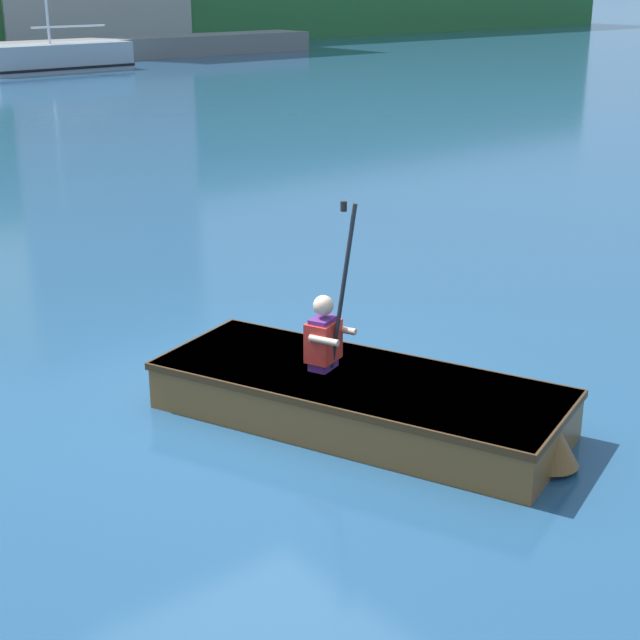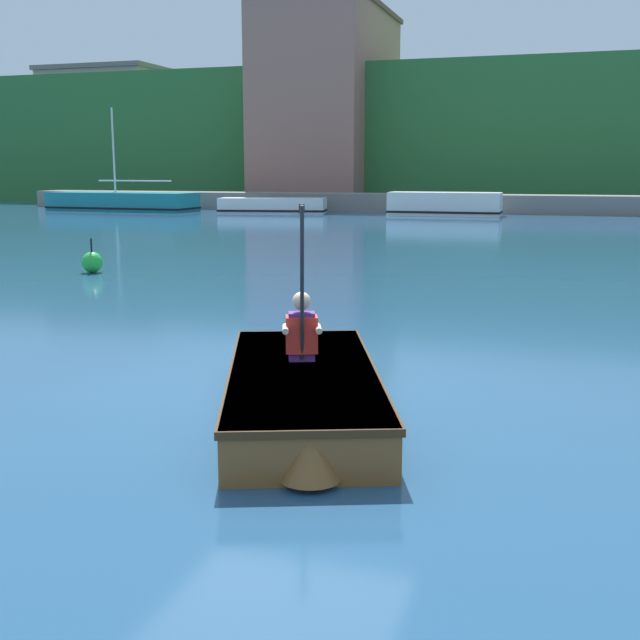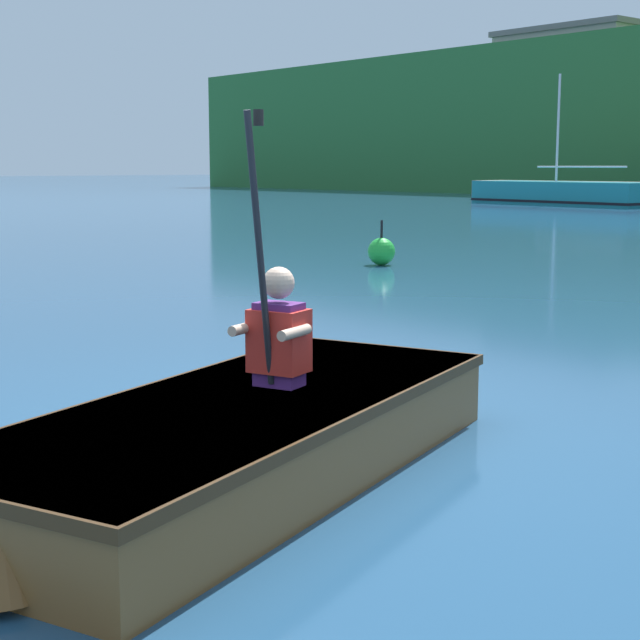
{
  "view_description": "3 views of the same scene",
  "coord_description": "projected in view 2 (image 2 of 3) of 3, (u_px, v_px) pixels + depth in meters",
  "views": [
    {
      "loc": [
        -4.43,
        -6.19,
        3.5
      ],
      "look_at": [
        0.53,
        -0.22,
        0.76
      ],
      "focal_mm": 55.0,
      "sensor_mm": 36.0,
      "label": 1
    },
    {
      "loc": [
        2.75,
        -7.22,
        2.15
      ],
      "look_at": [
        0.53,
        -0.22,
        0.76
      ],
      "focal_mm": 45.0,
      "sensor_mm": 36.0,
      "label": 2
    },
    {
      "loc": [
        4.46,
        -3.53,
        1.57
      ],
      "look_at": [
        0.53,
        -0.22,
        0.76
      ],
      "focal_mm": 55.0,
      "sensor_mm": 36.0,
      "label": 3
    }
  ],
  "objects": [
    {
      "name": "shoreline_ridge",
      "position": [
        537.0,
        139.0,
        53.64
      ],
      "size": [
        120.0,
        20.0,
        8.3
      ],
      "color": "#2D6B33",
      "rests_on": "ground"
    },
    {
      "name": "waterfront_warehouse_left",
      "position": [
        114.0,
        135.0,
        56.31
      ],
      "size": [
        8.24,
        6.85,
        8.97
      ],
      "color": "#B2A899",
      "rests_on": "ground"
    },
    {
      "name": "channel_buoy",
      "position": [
        92.0,
        262.0,
        16.85
      ],
      "size": [
        0.44,
        0.44,
        0.72
      ],
      "color": "green",
      "rests_on": "ground"
    },
    {
      "name": "moored_boat_dock_center_near",
      "position": [
        445.0,
        205.0,
        37.42
      ],
      "size": [
        5.23,
        1.87,
        1.09
      ],
      "color": "white",
      "rests_on": "ground"
    },
    {
      "name": "moored_boat_dock_west_inner",
      "position": [
        122.0,
        202.0,
        41.96
      ],
      "size": [
        8.06,
        2.82,
        5.27
      ],
      "color": "#197A84",
      "rests_on": "ground"
    },
    {
      "name": "waterfront_office_block_center",
      "position": [
        328.0,
        106.0,
        51.01
      ],
      "size": [
        6.98,
        12.22,
        12.14
      ],
      "color": "#9E6B5B",
      "rests_on": "ground"
    },
    {
      "name": "marina_dock",
      "position": [
        518.0,
        204.0,
        39.62
      ],
      "size": [
        54.33,
        2.4,
        0.9
      ],
      "color": "slate",
      "rests_on": "ground"
    },
    {
      "name": "moored_boat_dock_center_far",
      "position": [
        273.0,
        206.0,
        39.96
      ],
      "size": [
        5.54,
        2.75,
        0.73
      ],
      "color": "white",
      "rests_on": "ground"
    },
    {
      "name": "rowboat_foreground",
      "position": [
        303.0,
        390.0,
        7.05
      ],
      "size": [
        2.41,
        3.64,
        0.41
      ],
      "color": "brown",
      "rests_on": "ground"
    },
    {
      "name": "ground_plane",
      "position": [
        276.0,
        388.0,
        7.98
      ],
      "size": [
        300.0,
        300.0,
        0.0
      ],
      "primitive_type": "plane",
      "color": "navy"
    },
    {
      "name": "person_paddler",
      "position": [
        302.0,
        329.0,
        7.33
      ],
      "size": [
        0.42,
        0.44,
        1.44
      ],
      "color": "#592672",
      "rests_on": "rowboat_foreground"
    }
  ]
}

